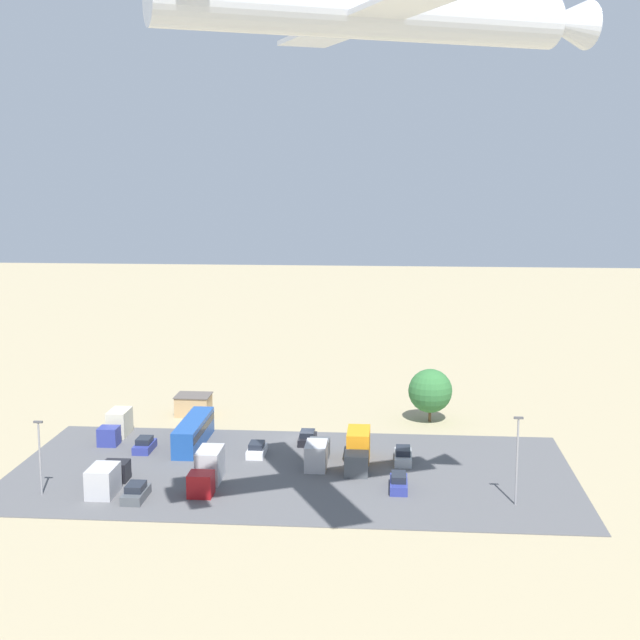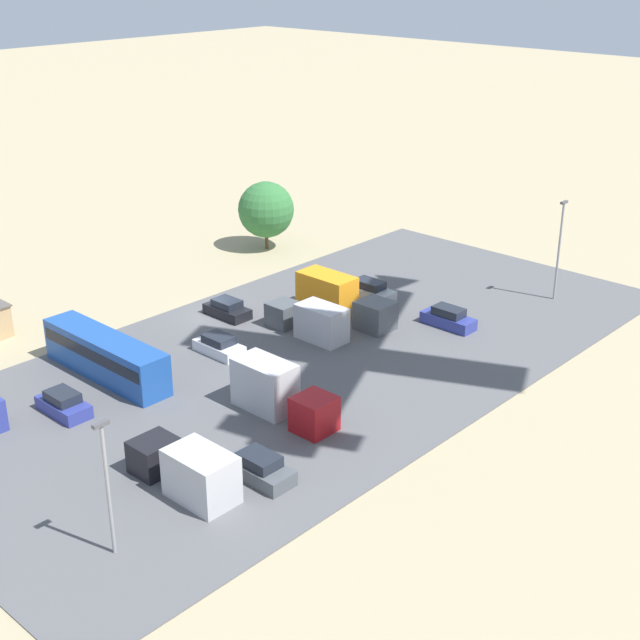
# 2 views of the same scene
# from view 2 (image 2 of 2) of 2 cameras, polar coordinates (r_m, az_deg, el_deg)

# --- Properties ---
(ground_plane) EXTENTS (400.00, 400.00, 0.00)m
(ground_plane) POSITION_cam_2_polar(r_m,az_deg,el_deg) (75.59, -6.85, 0.25)
(ground_plane) COLOR tan
(parking_lot_surface) EXTENTS (60.79, 29.85, 0.08)m
(parking_lot_surface) POSITION_cam_2_polar(r_m,az_deg,el_deg) (67.97, -0.54, -2.24)
(parking_lot_surface) COLOR #565659
(parking_lot_surface) RESTS_ON ground
(bus) EXTENTS (2.61, 11.92, 3.13)m
(bus) POSITION_cam_2_polar(r_m,az_deg,el_deg) (65.79, -13.56, -2.17)
(bus) COLOR #1E4C9E
(bus) RESTS_ON ground
(parked_car_0) EXTENTS (1.94, 4.09, 1.49)m
(parked_car_0) POSITION_cam_2_polar(r_m,az_deg,el_deg) (68.29, -6.47, -1.66)
(parked_car_0) COLOR silver
(parked_car_0) RESTS_ON ground
(parked_car_1) EXTENTS (1.92, 4.08, 1.58)m
(parked_car_1) POSITION_cam_2_polar(r_m,az_deg,el_deg) (61.84, -16.10, -5.21)
(parked_car_1) COLOR navy
(parked_car_1) RESTS_ON ground
(parked_car_2) EXTENTS (1.90, 4.75, 1.62)m
(parked_car_2) POSITION_cam_2_polar(r_m,az_deg,el_deg) (78.64, 3.17, 1.90)
(parked_car_2) COLOR #ADB2B7
(parked_car_2) RESTS_ON ground
(parked_car_3) EXTENTS (1.98, 4.11, 1.49)m
(parked_car_3) POSITION_cam_2_polar(r_m,az_deg,el_deg) (75.01, -5.96, 0.69)
(parked_car_3) COLOR black
(parked_car_3) RESTS_ON ground
(parked_car_4) EXTENTS (1.99, 4.31, 1.61)m
(parked_car_4) POSITION_cam_2_polar(r_m,az_deg,el_deg) (52.78, -3.89, -9.46)
(parked_car_4) COLOR #4C5156
(parked_car_4) RESTS_ON ground
(parked_car_5) EXTENTS (1.78, 4.51, 1.65)m
(parked_car_5) POSITION_cam_2_polar(r_m,az_deg,el_deg) (73.36, 8.21, 0.10)
(parked_car_5) COLOR navy
(parked_car_5) RESTS_ON ground
(parked_truck_0) EXTENTS (2.31, 7.32, 2.83)m
(parked_truck_0) POSITION_cam_2_polar(r_m,az_deg,el_deg) (70.66, -0.61, -0.03)
(parked_truck_0) COLOR #4C5156
(parked_truck_0) RESTS_ON ground
(parked_truck_1) EXTENTS (2.52, 9.16, 3.39)m
(parked_truck_1) POSITION_cam_2_polar(r_m,az_deg,el_deg) (74.16, 1.30, 1.32)
(parked_truck_1) COLOR #4C5156
(parked_truck_1) RESTS_ON ground
(parked_truck_3) EXTENTS (2.60, 7.41, 2.93)m
(parked_truck_3) POSITION_cam_2_polar(r_m,az_deg,el_deg) (51.82, -8.48, -9.48)
(parked_truck_3) COLOR black
(parked_truck_3) RESTS_ON ground
(parked_truck_4) EXTENTS (2.44, 7.84, 3.41)m
(parked_truck_4) POSITION_cam_2_polar(r_m,az_deg,el_deg) (59.01, -2.68, -4.68)
(parked_truck_4) COLOR maroon
(parked_truck_4) RESTS_ON ground
(tree_near_shed) EXTENTS (5.68, 5.68, 6.97)m
(tree_near_shed) POSITION_cam_2_polar(r_m,az_deg,el_deg) (90.89, -3.47, 7.06)
(tree_near_shed) COLOR brown
(tree_near_shed) RESTS_ON ground
(light_pole_lot_centre) EXTENTS (0.90, 0.28, 8.86)m
(light_pole_lot_centre) POSITION_cam_2_polar(r_m,az_deg,el_deg) (79.56, 15.07, 4.58)
(light_pole_lot_centre) COLOR gray
(light_pole_lot_centre) RESTS_ON ground
(light_pole_lot_edge) EXTENTS (0.90, 0.28, 7.65)m
(light_pole_lot_edge) POSITION_cam_2_polar(r_m,az_deg,el_deg) (46.17, -13.46, -10.07)
(light_pole_lot_edge) COLOR gray
(light_pole_lot_edge) RESTS_ON ground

